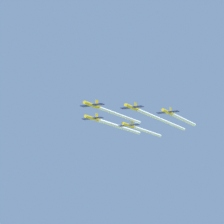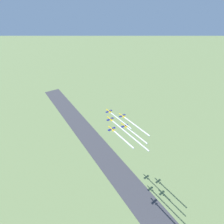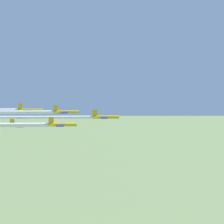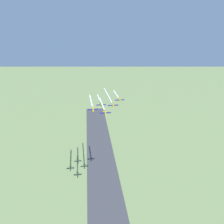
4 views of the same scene
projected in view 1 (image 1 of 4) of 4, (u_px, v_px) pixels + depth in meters
name	position (u px, v px, depth m)	size (l,w,h in m)	color
jet_0	(92.00, 105.00, 150.87)	(8.67, 9.25, 3.10)	gold
jet_1	(132.00, 107.00, 159.47)	(8.67, 9.25, 3.10)	gold
jet_2	(92.00, 118.00, 166.80)	(8.67, 9.25, 3.10)	gold
jet_3	(168.00, 112.00, 167.86)	(8.67, 9.25, 3.10)	gold
jet_4	(128.00, 125.00, 174.95)	(8.67, 9.25, 3.10)	gold
smoke_trail_0	(121.00, 116.00, 169.67)	(1.79, 35.17, 1.07)	white
smoke_trail_1	(163.00, 121.00, 186.11)	(2.30, 53.34, 1.21)	white
smoke_trail_2	(120.00, 127.00, 186.95)	(2.15, 38.30, 1.37)	white
smoke_trail_3	(184.00, 120.00, 183.99)	(1.93, 28.96, 1.34)	white
smoke_trail_4	(148.00, 132.00, 191.27)	(1.82, 29.40, 1.21)	white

